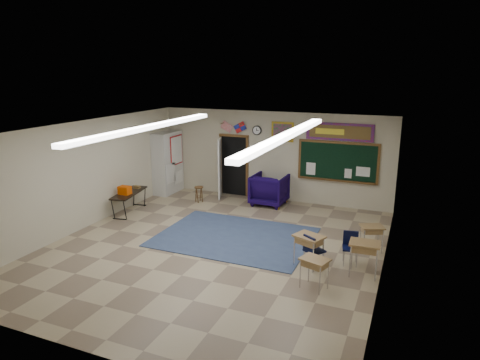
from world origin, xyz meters
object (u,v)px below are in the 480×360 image
at_px(wooden_stool, 199,194).
at_px(wingback_armchair, 269,190).
at_px(student_desk_front_left, 309,249).
at_px(student_desk_front_right, 371,237).
at_px(folding_table, 129,201).

bearing_deg(wooden_stool, wingback_armchair, 16.12).
xyz_separation_m(wingback_armchair, wooden_stool, (-2.27, -0.66, -0.23)).
bearing_deg(student_desk_front_left, wingback_armchair, 142.18).
relative_size(wingback_armchair, wooden_stool, 2.12).
bearing_deg(wooden_stool, student_desk_front_right, -18.50).
xyz_separation_m(wingback_armchair, folding_table, (-3.77, -2.44, -0.15)).
bearing_deg(folding_table, student_desk_front_left, -25.06).
distance_m(student_desk_front_right, wooden_stool, 6.11).
relative_size(student_desk_front_left, folding_table, 0.46).
bearing_deg(folding_table, student_desk_front_right, -11.52).
xyz_separation_m(student_desk_front_left, wooden_stool, (-4.57, 3.38, -0.15)).
relative_size(wingback_armchair, student_desk_front_left, 1.47).
bearing_deg(wingback_armchair, folding_table, 34.44).
bearing_deg(student_desk_front_right, folding_table, 155.03).
height_order(student_desk_front_left, student_desk_front_right, student_desk_front_left).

